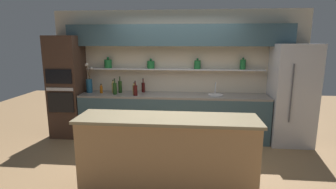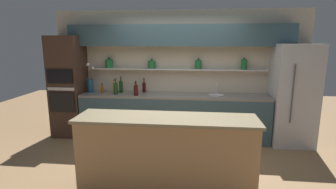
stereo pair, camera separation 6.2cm
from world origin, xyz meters
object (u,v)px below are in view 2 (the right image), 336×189
object	(u,v)px
bottle_wine_4	(136,90)
bottle_sauce_7	(102,89)
bottle_wine_6	(116,88)
bottle_spirit_0	(135,89)
sink_fixture	(216,94)
bottle_wine_3	(144,87)
flower_vase	(90,84)
refrigerator	(293,95)
bottle_wine_2	(121,86)
bottle_spirit_1	(114,87)
bottle_sauce_5	(137,90)
oven_tower	(69,87)

from	to	relation	value
bottle_wine_4	bottle_sauce_7	xyz separation A→B (m)	(-0.76, 0.18, -0.03)
bottle_wine_6	bottle_spirit_0	bearing A→B (deg)	7.10
sink_fixture	bottle_wine_4	bearing A→B (deg)	-173.61
bottle_wine_3	flower_vase	bearing A→B (deg)	-173.40
refrigerator	bottle_wine_2	world-z (taller)	refrigerator
bottle_spirit_1	bottle_wine_4	world-z (taller)	bottle_wine_4
flower_vase	bottle_spirit_1	size ratio (longest dim) A/B	2.30
flower_vase	bottle_wine_2	bearing A→B (deg)	3.93
bottle_wine_4	bottle_sauce_5	bearing A→B (deg)	100.44
bottle_wine_2	bottle_sauce_5	size ratio (longest dim) A/B	1.87
bottle_wine_2	bottle_wine_3	bearing A→B (deg)	10.21
bottle_wine_3	bottle_wine_6	distance (m)	0.59
bottle_sauce_5	bottle_wine_3	bearing A→B (deg)	46.69
bottle_wine_3	bottle_sauce_7	world-z (taller)	bottle_wine_3
bottle_wine_6	bottle_sauce_7	bearing A→B (deg)	162.46
oven_tower	bottle_wine_6	world-z (taller)	oven_tower
flower_vase	bottle_sauce_7	bearing A→B (deg)	-8.22
flower_vase	sink_fixture	distance (m)	2.61
refrigerator	bottle_sauce_5	world-z (taller)	refrigerator
oven_tower	bottle_spirit_1	distance (m)	0.96
bottle_sauce_7	bottle_wine_2	bearing A→B (deg)	12.45
refrigerator	bottle_sauce_7	xyz separation A→B (m)	(-3.78, 0.05, 0.03)
bottle_spirit_1	bottle_wine_3	distance (m)	0.62
bottle_wine_6	flower_vase	bearing A→B (deg)	166.64
refrigerator	bottle_wine_4	xyz separation A→B (m)	(-3.02, -0.13, 0.06)
bottle_spirit_1	bottle_sauce_5	world-z (taller)	bottle_spirit_1
bottle_sauce_5	refrigerator	bearing A→B (deg)	-1.53
bottle_wine_2	flower_vase	bearing A→B (deg)	-176.07
bottle_spirit_1	flower_vase	bearing A→B (deg)	-178.21
refrigerator	flower_vase	xyz separation A→B (m)	(-4.05, 0.09, 0.13)
bottle_spirit_0	bottle_spirit_1	xyz separation A→B (m)	(-0.47, 0.11, 0.02)
bottle_spirit_1	sink_fixture	bearing A→B (deg)	-1.57
bottle_spirit_0	bottle_sauce_5	xyz separation A→B (m)	(0.01, 0.08, -0.02)
oven_tower	bottle_wine_3	distance (m)	1.58
flower_vase	bottle_wine_4	bearing A→B (deg)	-12.05
refrigerator	bottle_wine_4	world-z (taller)	refrigerator
oven_tower	bottle_spirit_1	xyz separation A→B (m)	(0.96, 0.07, -0.01)
bottle_sauce_5	bottle_wine_6	xyz separation A→B (m)	(-0.40, -0.13, 0.05)
bottle_wine_4	bottle_wine_6	distance (m)	0.44
bottle_wine_4	bottle_wine_6	size ratio (longest dim) A/B	0.91
flower_vase	bottle_spirit_1	distance (m)	0.51
bottle_wine_2	bottle_sauce_7	size ratio (longest dim) A/B	1.76
sink_fixture	bottle_wine_2	world-z (taller)	bottle_wine_2
flower_vase	bottle_wine_6	size ratio (longest dim) A/B	1.90
bottle_sauce_5	bottle_wine_6	bearing A→B (deg)	-161.85
bottle_wine_3	bottle_sauce_5	world-z (taller)	bottle_wine_3
sink_fixture	oven_tower	bearing A→B (deg)	-179.77
bottle_spirit_0	bottle_sauce_7	size ratio (longest dim) A/B	1.25
refrigerator	sink_fixture	distance (m)	1.44
oven_tower	bottle_sauce_7	world-z (taller)	oven_tower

